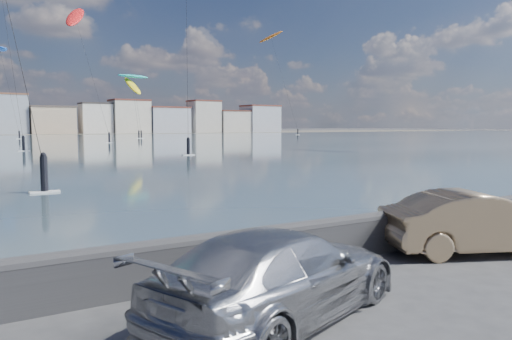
% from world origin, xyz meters
% --- Properties ---
extents(ground, '(700.00, 700.00, 0.00)m').
position_xyz_m(ground, '(0.00, 0.00, 0.00)').
color(ground, '#333335').
rests_on(ground, ground).
extents(seawall, '(400.00, 0.36, 1.08)m').
position_xyz_m(seawall, '(0.00, 2.70, 0.58)').
color(seawall, '#28282B').
rests_on(seawall, ground).
extents(car_silver, '(5.84, 3.96, 1.57)m').
position_xyz_m(car_silver, '(-0.76, 0.32, 0.79)').
color(car_silver, '#A8A9AE').
rests_on(car_silver, ground).
extents(car_champagne, '(5.15, 3.55, 1.61)m').
position_xyz_m(car_champagne, '(6.11, 1.31, 0.80)').
color(car_champagne, tan).
rests_on(car_champagne, ground).
extents(kitesurfer_1, '(8.12, 10.07, 16.53)m').
position_xyz_m(kitesurfer_1, '(35.40, 121.84, 15.59)').
color(kitesurfer_1, '#19BFBF').
rests_on(kitesurfer_1, ground).
extents(kitesurfer_6, '(4.96, 20.94, 23.61)m').
position_xyz_m(kitesurfer_6, '(5.93, 137.31, 22.30)').
color(kitesurfer_6, blue).
rests_on(kitesurfer_6, ground).
extents(kitesurfer_13, '(6.95, 15.76, 27.29)m').
position_xyz_m(kitesurfer_13, '(16.10, 96.32, 23.96)').
color(kitesurfer_13, red).
rests_on(kitesurfer_13, ground).
extents(kitesurfer_15, '(3.78, 12.43, 16.14)m').
position_xyz_m(kitesurfer_15, '(34.71, 120.33, 13.11)').
color(kitesurfer_15, yellow).
rests_on(kitesurfer_15, ground).
extents(kitesurfer_18, '(7.33, 17.82, 36.05)m').
position_xyz_m(kitesurfer_18, '(89.97, 140.18, 33.08)').
color(kitesurfer_18, orange).
rests_on(kitesurfer_18, ground).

